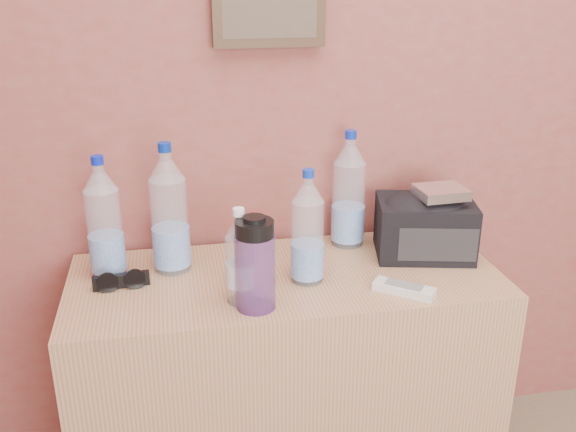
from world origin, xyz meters
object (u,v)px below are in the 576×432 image
(nalgene_bottle, at_px, (255,264))
(foil_packet, at_px, (441,192))
(pet_large_b, at_px, (169,215))
(pet_large_c, at_px, (349,195))
(toiletry_bag, at_px, (425,224))
(pet_small, at_px, (240,261))
(dresser, at_px, (286,386))
(sunglasses, at_px, (121,281))
(ac_remote, at_px, (404,289))
(pet_large_d, at_px, (308,233))
(pet_large_a, at_px, (104,224))

(nalgene_bottle, bearing_deg, foil_packet, 19.15)
(pet_large_b, relative_size, pet_large_c, 1.03)
(foil_packet, bearing_deg, pet_large_b, 175.23)
(nalgene_bottle, height_order, toiletry_bag, nalgene_bottle)
(pet_large_b, relative_size, pet_small, 1.45)
(dresser, bearing_deg, pet_small, -138.33)
(pet_large_b, distance_m, pet_large_c, 0.52)
(sunglasses, distance_m, ac_remote, 0.72)
(nalgene_bottle, height_order, sunglasses, nalgene_bottle)
(ac_remote, bearing_deg, sunglasses, -155.08)
(pet_large_b, relative_size, sunglasses, 2.47)
(pet_large_c, height_order, sunglasses, pet_large_c)
(pet_large_b, relative_size, nalgene_bottle, 1.51)
(pet_large_c, bearing_deg, pet_large_d, -128.54)
(pet_large_b, bearing_deg, pet_small, -52.75)
(ac_remote, bearing_deg, pet_large_d, -168.94)
(pet_large_d, distance_m, pet_small, 0.20)
(toiletry_bag, bearing_deg, foil_packet, -34.36)
(pet_large_a, xyz_separation_m, pet_large_c, (0.68, 0.08, 0.01))
(pet_large_c, bearing_deg, pet_large_b, -171.32)
(nalgene_bottle, bearing_deg, pet_large_a, 145.24)
(pet_large_a, distance_m, pet_large_d, 0.53)
(dresser, bearing_deg, foil_packet, 4.03)
(toiletry_bag, bearing_deg, dresser, -159.05)
(pet_large_d, height_order, sunglasses, pet_large_d)
(dresser, height_order, foil_packet, foil_packet)
(pet_small, height_order, toiletry_bag, pet_small)
(pet_large_c, height_order, pet_large_d, pet_large_c)
(pet_small, height_order, nalgene_bottle, pet_small)
(pet_large_a, relative_size, sunglasses, 2.29)
(nalgene_bottle, relative_size, foil_packet, 1.81)
(dresser, distance_m, ac_remote, 0.48)
(sunglasses, xyz_separation_m, foil_packet, (0.86, 0.02, 0.17))
(pet_large_c, relative_size, ac_remote, 2.22)
(dresser, distance_m, pet_small, 0.50)
(pet_large_a, relative_size, nalgene_bottle, 1.40)
(pet_large_d, relative_size, nalgene_bottle, 1.29)
(dresser, xyz_separation_m, sunglasses, (-0.43, 0.01, 0.37))
(dresser, xyz_separation_m, toiletry_bag, (0.41, 0.06, 0.45))
(pet_large_b, bearing_deg, sunglasses, -148.00)
(pet_large_b, height_order, sunglasses, pet_large_b)
(pet_small, xyz_separation_m, nalgene_bottle, (0.03, -0.04, 0.01))
(pet_large_c, height_order, foil_packet, pet_large_c)
(dresser, xyz_separation_m, pet_large_d, (0.05, -0.04, 0.49))
(ac_remote, height_order, toiletry_bag, toiletry_bag)
(pet_small, relative_size, ac_remote, 1.57)
(pet_large_d, bearing_deg, dresser, 140.29)
(dresser, height_order, pet_large_d, pet_large_d)
(pet_small, bearing_deg, dresser, 41.67)
(pet_large_d, relative_size, sunglasses, 2.12)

